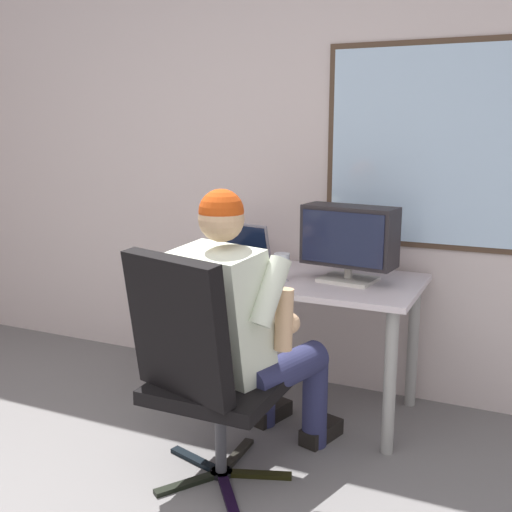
{
  "coord_description": "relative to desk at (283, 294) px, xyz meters",
  "views": [
    {
      "loc": [
        1.39,
        -0.72,
        1.51
      ],
      "look_at": [
        0.22,
        1.84,
        0.91
      ],
      "focal_mm": 43.43,
      "sensor_mm": 36.0,
      "label": 1
    }
  ],
  "objects": [
    {
      "name": "desk",
      "position": [
        0.0,
        0.0,
        0.0
      ],
      "size": [
        1.43,
        0.7,
        0.73
      ],
      "color": "gray",
      "rests_on": "ground"
    },
    {
      "name": "coffee_mug",
      "position": [
        -0.08,
        -0.17,
        0.16
      ],
      "size": [
        0.08,
        0.08,
        0.1
      ],
      "color": "black",
      "rests_on": "desk"
    },
    {
      "name": "wall_rear",
      "position": [
        -0.17,
        0.41,
        0.79
      ],
      "size": [
        5.97,
        0.08,
        2.83
      ],
      "color": "beige",
      "rests_on": "ground"
    },
    {
      "name": "crt_monitor",
      "position": [
        0.35,
        0.01,
        0.33
      ],
      "size": [
        0.49,
        0.25,
        0.38
      ],
      "color": "beige",
      "rests_on": "desk"
    },
    {
      "name": "office_chair",
      "position": [
        -0.01,
        -0.89,
        -0.06
      ],
      "size": [
        0.62,
        0.67,
        1.03
      ],
      "color": "black",
      "rests_on": "ground"
    },
    {
      "name": "person_seated",
      "position": [
        0.06,
        -0.62,
        0.02
      ],
      "size": [
        0.65,
        0.87,
        1.26
      ],
      "color": "#272A4F",
      "rests_on": "ground"
    },
    {
      "name": "laptop",
      "position": [
        -0.31,
        0.07,
        0.17
      ],
      "size": [
        0.38,
        0.36,
        0.24
      ],
      "color": "gray",
      "rests_on": "desk"
    },
    {
      "name": "wine_glass",
      "position": [
        0.04,
        -0.12,
        0.2
      ],
      "size": [
        0.08,
        0.08,
        0.14
      ],
      "color": "silver",
      "rests_on": "desk"
    }
  ]
}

